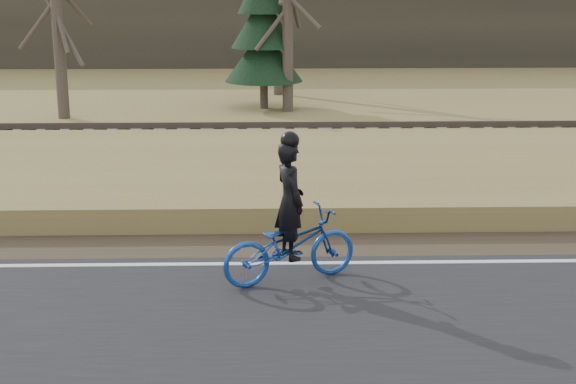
{
  "coord_description": "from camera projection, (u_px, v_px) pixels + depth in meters",
  "views": [
    {
      "loc": [
        -5.95,
        -11.2,
        4.22
      ],
      "look_at": [
        -5.66,
        0.5,
        1.1
      ],
      "focal_mm": 50.0,
      "sensor_mm": 36.0,
      "label": 1
    }
  ],
  "objects": [
    {
      "name": "railroad",
      "position": [
        510.0,
        134.0,
        19.65
      ],
      "size": [
        120.0,
        2.4,
        0.29
      ],
      "color": "black",
      "rests_on": "ballast"
    },
    {
      "name": "bare_tree_far_left",
      "position": [
        57.0,
        12.0,
        24.26
      ],
      "size": [
        0.36,
        0.36,
        6.5
      ],
      "primitive_type": "cylinder",
      "color": "brown",
      "rests_on": "ground"
    },
    {
      "name": "conifer",
      "position": [
        263.0,
        22.0,
        26.32
      ],
      "size": [
        2.6,
        2.6,
        6.0
      ],
      "color": "brown",
      "rests_on": "ground"
    },
    {
      "name": "treeline_backdrop",
      "position": [
        385.0,
        4.0,
        40.26
      ],
      "size": [
        120.0,
        4.0,
        6.0
      ],
      "primitive_type": "cube",
      "color": "#383328",
      "rests_on": "ground"
    },
    {
      "name": "cyclist",
      "position": [
        290.0,
        235.0,
        11.24
      ],
      "size": [
        2.11,
        1.39,
        2.16
      ],
      "rotation": [
        0.0,
        0.0,
        1.95
      ],
      "color": "#154095",
      "rests_on": "road"
    },
    {
      "name": "ballast",
      "position": [
        510.0,
        147.0,
        19.73
      ],
      "size": [
        120.0,
        3.0,
        0.45
      ],
      "primitive_type": "cube",
      "color": "slate",
      "rests_on": "ground"
    },
    {
      "name": "embankment",
      "position": [
        565.0,
        185.0,
        16.06
      ],
      "size": [
        120.0,
        5.0,
        0.44
      ],
      "primitive_type": "cube",
      "color": "olive",
      "rests_on": "ground"
    }
  ]
}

